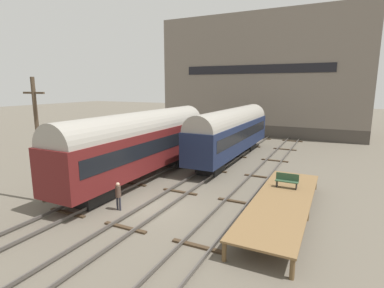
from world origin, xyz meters
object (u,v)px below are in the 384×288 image
train_car_maroon (141,141)px  train_car_navy (232,131)px  person_worker (118,194)px  utility_pole (38,139)px  bench (287,180)px

train_car_maroon → train_car_navy: train_car_maroon is taller
person_worker → utility_pole: bearing=-168.3°
train_car_navy → utility_pole: size_ratio=2.15×
train_car_maroon → train_car_navy: (4.19, 9.55, -0.13)m
person_worker → utility_pole: size_ratio=0.22×
bench → utility_pole: size_ratio=0.18×
train_car_maroon → train_car_navy: bearing=66.3°
train_car_maroon → utility_pole: bearing=-112.8°
bench → train_car_maroon: bearing=-179.6°
train_car_maroon → person_worker: train_car_maroon is taller
train_car_maroon → train_car_navy: size_ratio=0.99×
train_car_maroon → train_car_navy: 10.43m
bench → utility_pole: bearing=-154.0°
bench → person_worker: (-8.76, -5.72, -0.42)m
bench → person_worker: bearing=-146.8°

